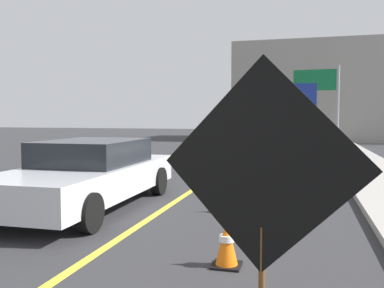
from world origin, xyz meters
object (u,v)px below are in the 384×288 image
(highway_guide_sign, at_px, (325,91))
(traffic_cone_curbside, at_px, (252,160))
(traffic_cone_near_sign, at_px, (227,242))
(box_truck, at_px, (293,118))
(traffic_cone_far_lane, at_px, (246,172))
(roadwork_sign, at_px, (263,171))
(arrow_board_trailer, at_px, (246,152))
(pickup_car, at_px, (89,173))
(traffic_cone_mid_lane, at_px, (237,195))

(highway_guide_sign, xyz_separation_m, traffic_cone_curbside, (-2.93, -12.89, -3.04))
(traffic_cone_near_sign, bearing_deg, highway_guide_sign, 84.65)
(box_truck, height_order, traffic_cone_near_sign, box_truck)
(traffic_cone_near_sign, xyz_separation_m, traffic_cone_curbside, (-0.85, 9.41, 0.07))
(box_truck, bearing_deg, highway_guide_sign, 71.34)
(highway_guide_sign, bearing_deg, traffic_cone_far_lane, -99.64)
(roadwork_sign, distance_m, traffic_cone_far_lane, 8.48)
(traffic_cone_near_sign, bearing_deg, arrow_board_trailer, 96.51)
(pickup_car, bearing_deg, box_truck, 75.56)
(traffic_cone_curbside, bearing_deg, box_truck, 81.25)
(traffic_cone_mid_lane, bearing_deg, box_truck, 87.31)
(arrow_board_trailer, xyz_separation_m, pickup_car, (-2.10, -8.63, 0.22))
(roadwork_sign, relative_size, highway_guide_sign, 0.47)
(roadwork_sign, relative_size, pickup_car, 0.45)
(arrow_board_trailer, height_order, box_truck, box_truck)
(highway_guide_sign, relative_size, traffic_cone_mid_lane, 6.90)
(pickup_car, bearing_deg, traffic_cone_curbside, 69.39)
(traffic_cone_near_sign, distance_m, traffic_cone_curbside, 9.45)
(arrow_board_trailer, relative_size, traffic_cone_far_lane, 3.89)
(roadwork_sign, distance_m, arrow_board_trailer, 13.41)
(arrow_board_trailer, bearing_deg, pickup_car, -103.65)
(box_truck, bearing_deg, traffic_cone_far_lane, -95.09)
(traffic_cone_mid_lane, bearing_deg, traffic_cone_near_sign, -83.68)
(traffic_cone_curbside, bearing_deg, traffic_cone_mid_lane, -85.41)
(arrow_board_trailer, distance_m, traffic_cone_mid_lane, 8.41)
(traffic_cone_near_sign, bearing_deg, roadwork_sign, -72.28)
(highway_guide_sign, xyz_separation_m, traffic_cone_far_lane, (-2.70, -15.92, -3.08))
(arrow_board_trailer, distance_m, box_truck, 6.20)
(highway_guide_sign, relative_size, traffic_cone_near_sign, 7.97)
(traffic_cone_mid_lane, bearing_deg, traffic_cone_curbside, 94.59)
(roadwork_sign, bearing_deg, traffic_cone_far_lane, 98.45)
(roadwork_sign, bearing_deg, traffic_cone_mid_lane, 100.97)
(highway_guide_sign, distance_m, traffic_cone_mid_lane, 19.75)
(pickup_car, relative_size, traffic_cone_curbside, 6.70)
(arrow_board_trailer, xyz_separation_m, box_truck, (1.63, 5.83, 1.32))
(arrow_board_trailer, relative_size, highway_guide_sign, 0.54)
(traffic_cone_near_sign, distance_m, traffic_cone_far_lane, 6.40)
(traffic_cone_near_sign, bearing_deg, traffic_cone_far_lane, 95.51)
(traffic_cone_far_lane, bearing_deg, arrow_board_trailer, 97.80)
(pickup_car, bearing_deg, traffic_cone_near_sign, -38.17)
(arrow_board_trailer, distance_m, traffic_cone_far_lane, 4.96)
(traffic_cone_near_sign, xyz_separation_m, traffic_cone_far_lane, (-0.61, 6.38, 0.03))
(pickup_car, xyz_separation_m, traffic_cone_curbside, (2.54, 6.75, -0.32))
(traffic_cone_mid_lane, bearing_deg, roadwork_sign, -79.03)
(box_truck, bearing_deg, pickup_car, -104.44)
(highway_guide_sign, relative_size, traffic_cone_far_lane, 7.20)
(traffic_cone_far_lane, bearing_deg, traffic_cone_near_sign, -84.49)
(box_truck, relative_size, traffic_cone_mid_lane, 9.98)
(arrow_board_trailer, relative_size, box_truck, 0.37)
(roadwork_sign, xyz_separation_m, box_truck, (-0.28, 19.07, 0.33))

